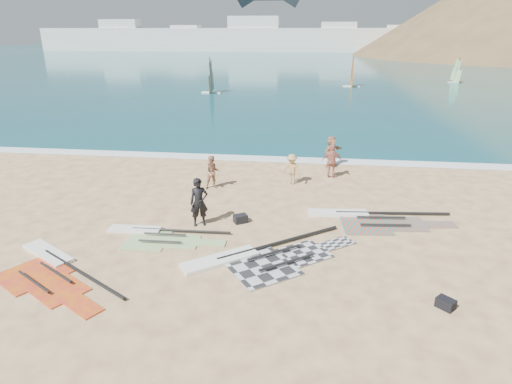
# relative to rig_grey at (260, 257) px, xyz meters

# --- Properties ---
(ground) EXTENTS (300.00, 300.00, 0.00)m
(ground) POSITION_rel_rig_grey_xyz_m (0.53, -0.10, -0.05)
(ground) COLOR #E3BB85
(ground) RESTS_ON ground
(sea) EXTENTS (300.00, 240.00, 0.06)m
(sea) POSITION_rel_rig_grey_xyz_m (0.53, 131.90, -0.05)
(sea) COLOR #0B414F
(sea) RESTS_ON ground
(surf_line) EXTENTS (300.00, 1.20, 0.04)m
(surf_line) POSITION_rel_rig_grey_xyz_m (0.53, 12.20, -0.05)
(surf_line) COLOR white
(surf_line) RESTS_ON ground
(far_town) EXTENTS (160.00, 8.00, 12.00)m
(far_town) POSITION_rel_rig_grey_xyz_m (-15.19, 149.90, 4.44)
(far_town) COLOR white
(far_town) RESTS_ON ground
(rig_grey) EXTENTS (6.14, 4.84, 0.21)m
(rig_grey) POSITION_rel_rig_grey_xyz_m (0.00, 0.00, 0.00)
(rig_grey) COLOR #262628
(rig_grey) RESTS_ON ground
(rig_green) EXTENTS (4.90, 1.94, 0.19)m
(rig_green) POSITION_rel_rig_grey_xyz_m (-4.26, 1.20, -0.00)
(rig_green) COLOR #64A920
(rig_green) RESTS_ON ground
(rig_orange) EXTENTS (6.06, 2.50, 0.20)m
(rig_orange) POSITION_rel_rig_grey_xyz_m (4.17, 3.83, -0.00)
(rig_orange) COLOR red
(rig_orange) RESTS_ON ground
(rig_red) EXTENTS (5.11, 4.26, 0.20)m
(rig_red) POSITION_rel_rig_grey_xyz_m (-6.83, -1.66, -0.00)
(rig_red) COLOR red
(rig_red) RESTS_ON ground
(gear_bag_near) EXTENTS (0.66, 0.61, 0.34)m
(gear_bag_near) POSITION_rel_rig_grey_xyz_m (-1.17, 2.89, 0.12)
(gear_bag_near) COLOR black
(gear_bag_near) RESTS_ON ground
(gear_bag_far) EXTENTS (0.60, 0.60, 0.30)m
(gear_bag_far) POSITION_rel_rig_grey_xyz_m (5.61, -2.16, 0.10)
(gear_bag_far) COLOR black
(gear_bag_far) RESTS_ON ground
(person_wetsuit) EXTENTS (0.86, 0.72, 2.01)m
(person_wetsuit) POSITION_rel_rig_grey_xyz_m (-2.78, 2.45, 0.96)
(person_wetsuit) COLOR black
(person_wetsuit) RESTS_ON ground
(beachgoer_left) EXTENTS (1.01, 0.90, 1.70)m
(beachgoer_left) POSITION_rel_rig_grey_xyz_m (-3.17, 6.76, 0.80)
(beachgoer_left) COLOR #AB775C
(beachgoer_left) RESTS_ON ground
(beachgoer_mid) EXTENTS (1.20, 0.99, 1.61)m
(beachgoer_mid) POSITION_rel_rig_grey_xyz_m (0.72, 7.90, 0.75)
(beachgoer_mid) COLOR tan
(beachgoer_mid) RESTS_ON ground
(beachgoer_back) EXTENTS (1.09, 0.48, 1.84)m
(beachgoer_back) POSITION_rel_rig_grey_xyz_m (2.81, 9.22, 0.87)
(beachgoer_back) COLOR #B97160
(beachgoer_back) RESTS_ON ground
(beachgoer_right) EXTENTS (1.37, 1.72, 1.83)m
(beachgoer_right) POSITION_rel_rig_grey_xyz_m (2.84, 11.21, 0.87)
(beachgoer_right) COLOR #AC7C5C
(beachgoer_right) RESTS_ON ground
(windsurfer_left) EXTENTS (2.45, 2.99, 4.46)m
(windsurfer_left) POSITION_rel_rig_grey_xyz_m (-10.88, 40.68, 1.25)
(windsurfer_left) COLOR white
(windsurfer_left) RESTS_ON ground
(windsurfer_centre) EXTENTS (2.30, 2.80, 4.17)m
(windsurfer_centre) POSITION_rel_rig_grey_xyz_m (7.19, 49.40, 1.18)
(windsurfer_centre) COLOR white
(windsurfer_centre) RESTS_ON ground
(windsurfer_right) EXTENTS (2.13, 2.41, 3.74)m
(windsurfer_right) POSITION_rel_rig_grey_xyz_m (23.18, 56.27, 1.09)
(windsurfer_right) COLOR white
(windsurfer_right) RESTS_ON ground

